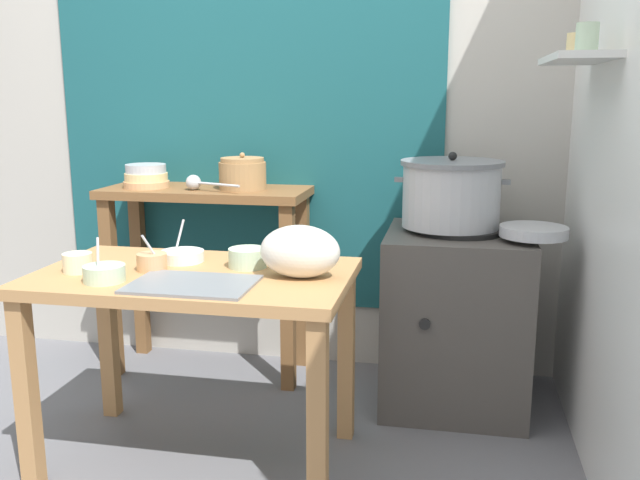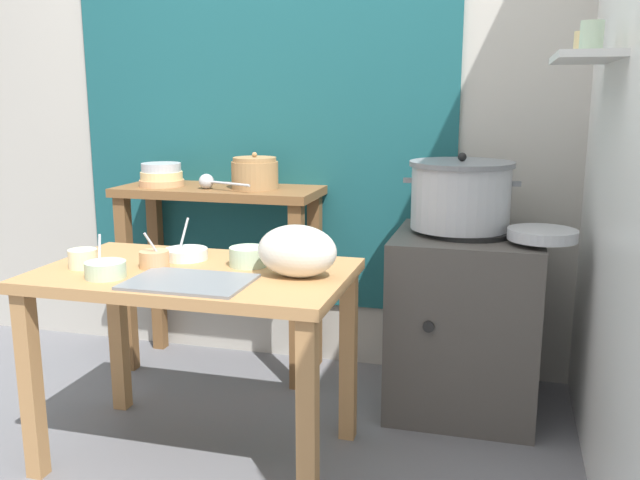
% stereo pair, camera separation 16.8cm
% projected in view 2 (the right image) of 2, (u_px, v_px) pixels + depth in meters
% --- Properties ---
extents(ground_plane, '(9.00, 9.00, 0.00)m').
position_uv_depth(ground_plane, '(209.00, 457.00, 2.54)').
color(ground_plane, slate).
extents(wall_back, '(4.40, 0.12, 2.60)m').
position_uv_depth(wall_back, '(310.00, 100.00, 3.29)').
color(wall_back, '#B2ADA3').
rests_on(wall_back, ground).
extents(wall_right, '(0.30, 3.20, 2.60)m').
position_uv_depth(wall_right, '(639.00, 103.00, 2.10)').
color(wall_right, white).
rests_on(wall_right, ground).
extents(prep_table, '(1.10, 0.66, 0.72)m').
position_uv_depth(prep_table, '(195.00, 299.00, 2.43)').
color(prep_table, '#B27F4C').
rests_on(prep_table, ground).
extents(back_shelf_table, '(0.96, 0.40, 0.90)m').
position_uv_depth(back_shelf_table, '(220.00, 233.00, 3.26)').
color(back_shelf_table, brown).
rests_on(back_shelf_table, ground).
extents(stove_block, '(0.60, 0.61, 0.78)m').
position_uv_depth(stove_block, '(464.00, 321.00, 2.90)').
color(stove_block, '#4C4742').
rests_on(stove_block, ground).
extents(steamer_pot, '(0.48, 0.43, 0.32)m').
position_uv_depth(steamer_pot, '(461.00, 195.00, 2.82)').
color(steamer_pot, '#B7BABF').
rests_on(steamer_pot, stove_block).
extents(clay_pot, '(0.22, 0.22, 0.17)m').
position_uv_depth(clay_pot, '(255.00, 173.00, 3.15)').
color(clay_pot, '#A37A4C').
rests_on(clay_pot, back_shelf_table).
extents(bowl_stack_enamel, '(0.21, 0.21, 0.11)m').
position_uv_depth(bowl_stack_enamel, '(162.00, 175.00, 3.25)').
color(bowl_stack_enamel, tan).
rests_on(bowl_stack_enamel, back_shelf_table).
extents(ladle, '(0.28, 0.13, 0.07)m').
position_uv_depth(ladle, '(208.00, 182.00, 3.14)').
color(ladle, '#B7BABF').
rests_on(ladle, back_shelf_table).
extents(serving_tray, '(0.40, 0.28, 0.01)m').
position_uv_depth(serving_tray, '(189.00, 282.00, 2.23)').
color(serving_tray, slate).
rests_on(serving_tray, prep_table).
extents(plastic_bag, '(0.27, 0.17, 0.18)m').
position_uv_depth(plastic_bag, '(297.00, 251.00, 2.29)').
color(plastic_bag, silver).
rests_on(plastic_bag, prep_table).
extents(wide_pan, '(0.26, 0.26, 0.04)m').
position_uv_depth(wide_pan, '(542.00, 235.00, 2.61)').
color(wide_pan, '#B7BABF').
rests_on(wide_pan, stove_block).
extents(prep_bowl_0, '(0.14, 0.14, 0.07)m').
position_uv_depth(prep_bowl_0, '(248.00, 256.00, 2.46)').
color(prep_bowl_0, '#B7D1AD').
rests_on(prep_bowl_0, prep_table).
extents(prep_bowl_1, '(0.16, 0.16, 0.15)m').
position_uv_depth(prep_bowl_1, '(186.00, 253.00, 2.56)').
color(prep_bowl_1, silver).
rests_on(prep_bowl_1, prep_table).
extents(prep_bowl_2, '(0.10, 0.10, 0.07)m').
position_uv_depth(prep_bowl_2, '(83.00, 258.00, 2.43)').
color(prep_bowl_2, beige).
rests_on(prep_bowl_2, prep_table).
extents(prep_bowl_3, '(0.11, 0.11, 0.13)m').
position_uv_depth(prep_bowl_3, '(155.00, 258.00, 2.44)').
color(prep_bowl_3, tan).
rests_on(prep_bowl_3, prep_table).
extents(prep_bowl_4, '(0.14, 0.14, 0.15)m').
position_uv_depth(prep_bowl_4, '(105.00, 269.00, 2.30)').
color(prep_bowl_4, '#B7D1AD').
rests_on(prep_bowl_4, prep_table).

